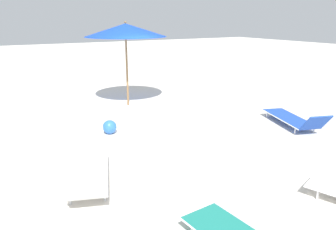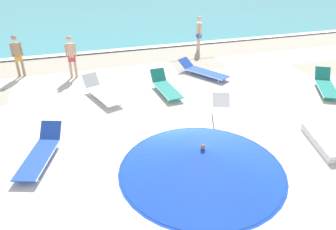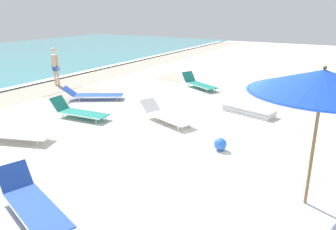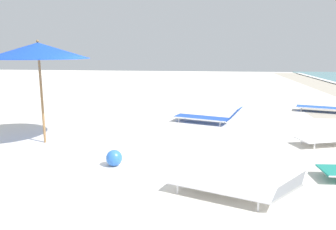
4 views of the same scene
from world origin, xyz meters
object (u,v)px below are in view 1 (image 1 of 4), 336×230
object	(u,v)px
beach_umbrella	(126,30)
sun_lounger_near_water_left	(294,119)
sun_lounger_under_umbrella	(89,177)
beach_ball	(110,127)

from	to	relation	value
beach_umbrella	sun_lounger_near_water_left	bearing A→B (deg)	123.80
sun_lounger_under_umbrella	beach_ball	xyz separation A→B (m)	(-1.23, -2.36, -0.05)
sun_lounger_under_umbrella	beach_ball	world-z (taller)	sun_lounger_under_umbrella
sun_lounger_under_umbrella	beach_ball	distance (m)	2.66
sun_lounger_under_umbrella	sun_lounger_near_water_left	world-z (taller)	sun_lounger_near_water_left
sun_lounger_near_water_left	beach_ball	xyz separation A→B (m)	(4.25, -1.88, -0.05)
sun_lounger_near_water_left	beach_ball	distance (m)	4.65
beach_umbrella	beach_ball	size ratio (longest dim) A/B	7.72
beach_umbrella	sun_lounger_near_water_left	world-z (taller)	beach_umbrella
beach_umbrella	sun_lounger_near_water_left	size ratio (longest dim) A/B	1.16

